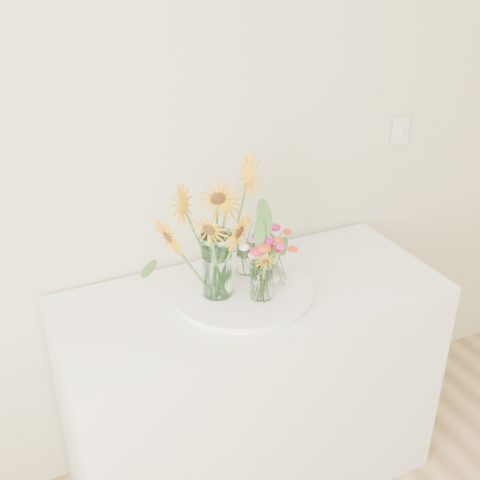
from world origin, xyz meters
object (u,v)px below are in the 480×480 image
Objects in this scene: small_vase_a at (262,281)px; small_vase_c at (246,259)px; counter at (251,389)px; mason_jar at (217,265)px; tray at (241,291)px; small_vase_b at (272,267)px.

small_vase_a is 0.18m from small_vase_c.
counter is 5.79× the size of mason_jar.
mason_jar reaches higher than small_vase_a.
counter is at bearing -101.91° from small_vase_c.
mason_jar reaches higher than tray.
counter is 0.54m from small_vase_b.
counter is 2.88× the size of tray.
small_vase_a is at bearing -94.51° from counter.
small_vase_a reaches higher than small_vase_c.
mason_jar is (-0.13, 0.00, 0.60)m from counter.
small_vase_b is (0.12, -0.01, 0.07)m from tray.
mason_jar is 0.19m from small_vase_c.
small_vase_a is at bearing -98.61° from small_vase_c.
tray is at bearing 2.30° from mason_jar.
mason_jar reaches higher than small_vase_b.
small_vase_c is at bearing 55.85° from tray.
small_vase_a is (-0.01, -0.08, 0.54)m from counter.
mason_jar reaches higher than counter.
tray is 3.98× the size of small_vase_b.
counter is 11.76× the size of small_vase_c.
tray is 0.13m from small_vase_c.
small_vase_b is at bearing 43.58° from small_vase_a.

